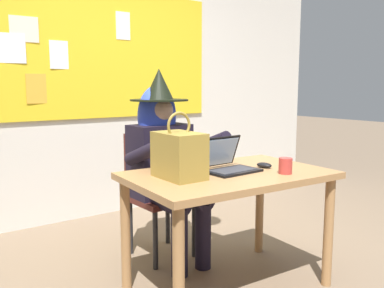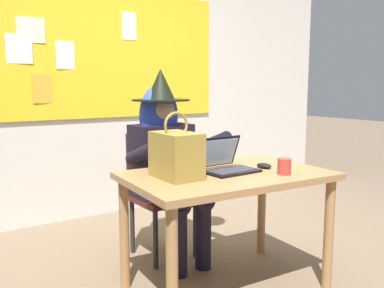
{
  "view_description": "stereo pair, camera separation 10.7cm",
  "coord_description": "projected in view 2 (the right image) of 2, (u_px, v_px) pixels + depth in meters",
  "views": [
    {
      "loc": [
        -1.6,
        -1.81,
        1.26
      ],
      "look_at": [
        -0.02,
        0.37,
        0.87
      ],
      "focal_mm": 38.61,
      "sensor_mm": 36.0,
      "label": 1
    },
    {
      "loc": [
        -1.51,
        -1.87,
        1.26
      ],
      "look_at": [
        -0.02,
        0.37,
        0.87
      ],
      "focal_mm": 38.61,
      "sensor_mm": 36.0,
      "label": 2
    }
  ],
  "objects": [
    {
      "name": "laptop",
      "position": [
        226.0,
        164.0,
        2.53
      ],
      "size": [
        0.34,
        0.29,
        0.21
      ],
      "rotation": [
        0.0,
        0.0,
        0.04
      ],
      "color": "black",
      "rests_on": "desk_main"
    },
    {
      "name": "desk_main",
      "position": [
        227.0,
        189.0,
        2.5
      ],
      "size": [
        1.25,
        0.83,
        0.74
      ],
      "rotation": [
        0.0,
        0.0,
        -0.06
      ],
      "color": "#A37547",
      "rests_on": "ground"
    },
    {
      "name": "person_costumed",
      "position": [
        166.0,
        152.0,
        2.95
      ],
      "size": [
        0.6,
        0.68,
        1.37
      ],
      "rotation": [
        0.0,
        0.0,
        -1.54
      ],
      "color": "black",
      "rests_on": "ground"
    },
    {
      "name": "handbag",
      "position": [
        176.0,
        155.0,
        2.33
      ],
      "size": [
        0.2,
        0.3,
        0.38
      ],
      "rotation": [
        0.0,
        0.0,
        -0.29
      ],
      "color": "olive",
      "rests_on": "desk_main"
    },
    {
      "name": "coffee_mug",
      "position": [
        284.0,
        167.0,
        2.43
      ],
      "size": [
        0.08,
        0.08,
        0.09
      ],
      "primitive_type": "cylinder",
      "color": "#B23833",
      "rests_on": "desk_main"
    },
    {
      "name": "wall_back_bulletin",
      "position": [
        103.0,
        66.0,
        3.93
      ],
      "size": [
        5.7,
        2.07,
        2.86
      ],
      "color": "silver",
      "rests_on": "ground"
    },
    {
      "name": "chair_at_desk",
      "position": [
        157.0,
        186.0,
        3.09
      ],
      "size": [
        0.44,
        0.44,
        0.91
      ],
      "rotation": [
        0.0,
        0.0,
        -1.53
      ],
      "color": "#4C1E19",
      "rests_on": "ground"
    },
    {
      "name": "computer_mouse",
      "position": [
        264.0,
        166.0,
        2.61
      ],
      "size": [
        0.08,
        0.11,
        0.03
      ],
      "primitive_type": "ellipsoid",
      "rotation": [
        0.0,
        0.0,
        0.23
      ],
      "color": "black",
      "rests_on": "desk_main"
    }
  ]
}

